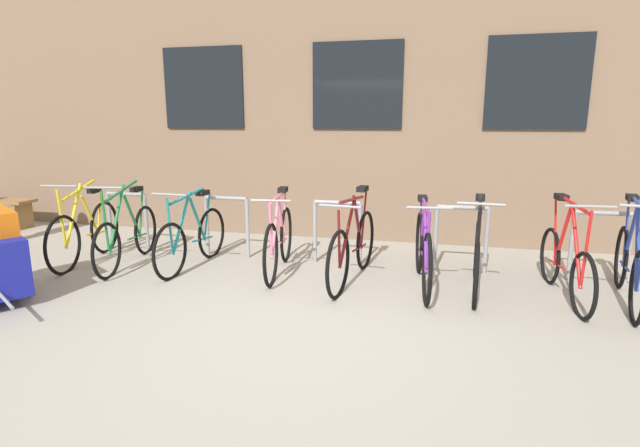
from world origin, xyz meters
name	(u,v)px	position (x,y,z in m)	size (l,w,h in m)	color
ground_plane	(296,323)	(0.00, 0.00, 0.00)	(42.00, 42.00, 0.00)	#9E998E
storefront_building	(382,63)	(0.00, 6.28, 2.93)	(28.00, 6.21, 5.85)	#7A604C
bike_rack	(337,225)	(-0.01, 1.90, 0.50)	(6.63, 0.05, 0.81)	gray
bicycle_yellow	(85,232)	(-3.18, 1.24, 0.39)	(0.45, 1.68, 1.07)	black
bicycle_maroon	(353,247)	(0.29, 1.29, 0.39)	(0.44, 1.81, 1.06)	black
bicycle_pink	(279,240)	(-0.63, 1.42, 0.39)	(0.44, 1.69, 1.00)	black
bicycle_purple	(423,251)	(1.07, 1.30, 0.39)	(0.44, 1.81, 0.99)	black
bicycle_teal	(192,238)	(-1.73, 1.36, 0.37)	(0.44, 1.64, 1.00)	black
bicycle_red	(565,263)	(2.49, 1.26, 0.37)	(0.44, 1.66, 1.07)	black
bicycle_blue	(630,265)	(3.08, 1.27, 0.39)	(0.50, 1.75, 1.09)	black
bicycle_black	(477,255)	(1.63, 1.32, 0.37)	(0.44, 1.69, 1.04)	black
bicycle_green	(128,235)	(-2.58, 1.26, 0.38)	(0.48, 1.74, 1.08)	black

